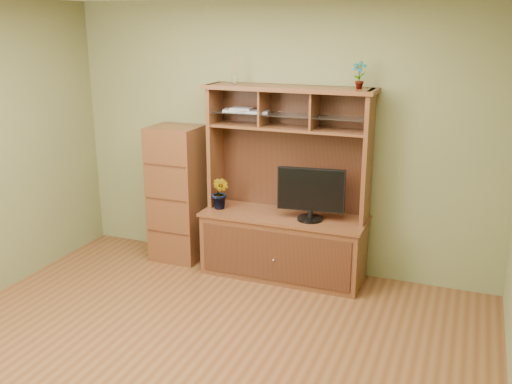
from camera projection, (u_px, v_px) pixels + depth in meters
The scene contains 8 objects.
room at pixel (186, 190), 3.98m from camera, with size 4.54×4.04×2.74m.
media_hutch at pixel (284, 226), 5.70m from camera, with size 1.66×0.61×1.90m.
monitor at pixel (311, 193), 5.42m from camera, with size 0.65×0.25×0.51m.
orchid_plant at pixel (220, 193), 5.77m from camera, with size 0.19×0.15×0.34m, color #28511B.
top_plant at pixel (359, 75), 5.12m from camera, with size 0.13×0.09×0.25m, color #2F6D26.
reed_diffuser at pixel (235, 72), 5.54m from camera, with size 0.06×0.06×0.29m.
magazines at pixel (244, 110), 5.61m from camera, with size 0.49×0.21×0.04m.
side_cabinet at pixel (177, 194), 6.08m from camera, with size 0.52×0.47×1.45m.
Camera 1 is at (1.84, -3.38, 2.47)m, focal length 40.00 mm.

